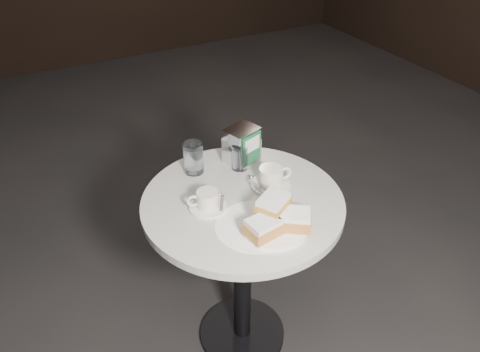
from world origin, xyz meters
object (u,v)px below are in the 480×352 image
cafe_table (243,242)px  water_glass_right (240,157)px  napkin_dispenser (242,145)px  water_glass_left (193,158)px  beignet_plate (276,220)px  coffee_cup_right (271,178)px  coffee_cup_left (207,201)px

cafe_table → water_glass_right: bearing=64.9°
cafe_table → napkin_dispenser: size_ratio=5.19×
water_glass_left → water_glass_right: bearing=-20.4°
beignet_plate → water_glass_right: 0.37m
coffee_cup_right → napkin_dispenser: bearing=103.1°
cafe_table → beignet_plate: bearing=-84.4°
water_glass_right → coffee_cup_left: bearing=-142.3°
water_glass_right → cafe_table: bearing=-115.1°
water_glass_right → napkin_dispenser: size_ratio=0.69×
cafe_table → water_glass_left: water_glass_left is taller
beignet_plate → water_glass_left: (-0.10, 0.42, 0.02)m
water_glass_left → beignet_plate: bearing=-77.1°
coffee_cup_right → water_glass_left: 0.30m
water_glass_right → napkin_dispenser: 0.05m
water_glass_left → water_glass_right: 0.17m
coffee_cup_right → napkin_dispenser: napkin_dispenser is taller
water_glass_left → coffee_cup_right: bearing=-46.1°
beignet_plate → water_glass_left: size_ratio=2.03×
cafe_table → beignet_plate: beignet_plate is taller
coffee_cup_right → water_glass_left: (-0.20, 0.21, 0.03)m
napkin_dispenser → coffee_cup_left: bearing=-158.0°
beignet_plate → napkin_dispenser: size_ratio=1.68×
coffee_cup_left → water_glass_left: (0.05, 0.22, 0.03)m
coffee_cup_left → coffee_cup_right: (0.25, 0.01, 0.00)m
coffee_cup_left → coffee_cup_right: coffee_cup_right is taller
cafe_table → coffee_cup_right: size_ratio=4.54×
coffee_cup_right → water_glass_left: size_ratio=1.38×
napkin_dispenser → water_glass_right: bearing=-145.8°
beignet_plate → coffee_cup_left: 0.25m
cafe_table → coffee_cup_left: bearing=173.6°
coffee_cup_left → napkin_dispenser: napkin_dispenser is taller
beignet_plate → coffee_cup_left: (-0.15, 0.20, -0.01)m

